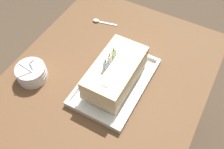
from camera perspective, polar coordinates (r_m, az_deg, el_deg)
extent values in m
plane|color=#4C3D2D|center=(1.67, -0.45, -14.69)|extent=(8.00, 8.00, 0.00)
cube|color=brown|center=(1.07, -0.68, -0.65)|extent=(0.93, 0.77, 0.04)
cube|color=brown|center=(1.55, 17.70, -2.38)|extent=(0.06, 0.06, 0.67)
cube|color=brown|center=(1.67, -3.59, 6.41)|extent=(0.06, 0.06, 0.67)
cube|color=silver|center=(1.03, 0.71, -1.80)|extent=(0.37, 0.24, 0.01)
cube|color=silver|center=(0.99, 6.43, -3.93)|extent=(0.37, 0.01, 0.02)
cube|color=silver|center=(1.05, -4.67, 0.98)|extent=(0.37, 0.01, 0.02)
cube|color=silver|center=(0.94, -4.48, -9.15)|extent=(0.01, 0.21, 0.02)
cube|color=silver|center=(1.12, 5.03, 5.08)|extent=(0.01, 0.21, 0.02)
cube|color=beige|center=(1.00, 0.73, -0.59)|extent=(0.28, 0.15, 0.03)
cube|color=beige|center=(0.97, 0.75, 0.48)|extent=(0.27, 0.15, 0.03)
cube|color=beige|center=(0.95, 0.76, 1.61)|extent=(0.28, 0.15, 0.03)
cube|color=beige|center=(0.93, 1.38, 2.05)|extent=(0.21, 0.03, 0.00)
cube|color=#8CB7EA|center=(0.91, -1.41, 2.20)|extent=(0.02, 0.01, 0.03)
ellipsoid|color=yellow|center=(0.90, -1.44, 3.14)|extent=(0.01, 0.01, 0.01)
cube|color=white|center=(0.93, -0.50, 3.45)|extent=(0.02, 0.01, 0.03)
ellipsoid|color=yellow|center=(0.91, -0.51, 4.40)|extent=(0.01, 0.01, 0.01)
cube|color=#99DB9E|center=(0.95, 0.39, 4.66)|extent=(0.02, 0.01, 0.03)
ellipsoid|color=yellow|center=(0.93, 0.39, 5.61)|extent=(0.01, 0.01, 0.01)
cylinder|color=white|center=(1.09, -17.12, -0.17)|extent=(0.12, 0.12, 0.03)
cylinder|color=white|center=(1.07, -17.32, 0.34)|extent=(0.12, 0.12, 0.03)
cylinder|color=white|center=(1.06, -17.53, 0.87)|extent=(0.12, 0.12, 0.03)
cylinder|color=silver|center=(1.03, -18.17, 1.11)|extent=(0.03, 0.05, 0.07)
cylinder|color=silver|center=(1.05, -17.47, 2.46)|extent=(0.02, 0.04, 0.05)
ellipsoid|color=silver|center=(1.28, -3.54, 11.81)|extent=(0.03, 0.03, 0.01)
cube|color=silver|center=(1.26, -0.90, 11.18)|extent=(0.03, 0.09, 0.00)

